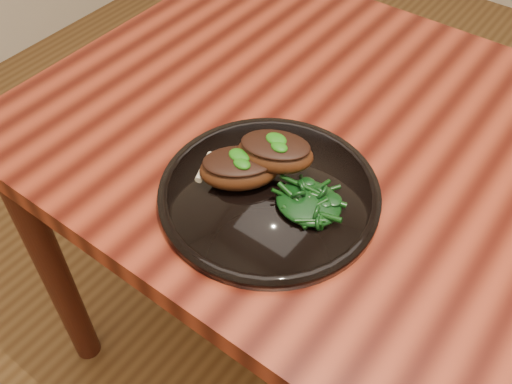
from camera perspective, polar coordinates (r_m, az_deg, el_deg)
desk at (r=0.94m, az=22.70°, el=-4.92°), size 1.60×0.80×0.75m
plate at (r=0.81m, az=1.33°, el=-0.15°), size 0.32×0.32×0.02m
lamb_chop_front at (r=0.80m, az=-1.77°, el=2.40°), size 0.13×0.13×0.05m
lamb_chop_back at (r=0.80m, az=1.90°, el=4.05°), size 0.13×0.11×0.05m
herb_smear at (r=0.86m, az=1.87°, el=4.14°), size 0.08×0.05×0.01m
greens_heap at (r=0.78m, az=5.32°, el=-0.76°), size 0.09×0.09×0.04m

